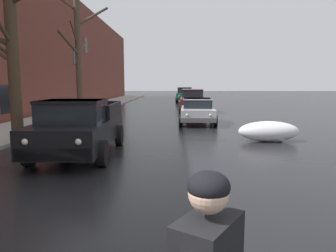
# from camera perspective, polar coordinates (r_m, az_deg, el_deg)

# --- Properties ---
(left_sidewalk_slab) EXTENTS (3.40, 80.00, 0.13)m
(left_sidewalk_slab) POSITION_cam_1_polar(r_m,az_deg,el_deg) (19.92, -21.03, 0.94)
(left_sidewalk_slab) COLOR #A8A399
(left_sidewalk_slab) RESTS_ON ground
(brick_townhouse_facade) EXTENTS (0.63, 80.00, 10.37)m
(brick_townhouse_facade) POSITION_cam_1_polar(r_m,az_deg,el_deg) (20.97, -27.48, 14.95)
(brick_townhouse_facade) COLOR brown
(brick_townhouse_facade) RESTS_ON ground
(snow_bank_near_corner_left) EXTENTS (1.99, 1.35, 0.64)m
(snow_bank_near_corner_left) POSITION_cam_1_polar(r_m,az_deg,el_deg) (16.63, -17.87, 0.58)
(snow_bank_near_corner_left) COLOR white
(snow_bank_near_corner_left) RESTS_ON ground
(snow_bank_mid_block_left) EXTENTS (2.87, 1.36, 0.87)m
(snow_bank_mid_block_left) POSITION_cam_1_polar(r_m,az_deg,el_deg) (17.27, -19.08, 1.26)
(snow_bank_mid_block_left) COLOR white
(snow_bank_mid_block_left) RESTS_ON ground
(snow_bank_near_corner_right) EXTENTS (2.33, 1.00, 0.79)m
(snow_bank_near_corner_right) POSITION_cam_1_polar(r_m,az_deg,el_deg) (12.79, 17.84, -0.97)
(snow_bank_near_corner_right) COLOR white
(snow_bank_near_corner_right) RESTS_ON ground
(bare_tree_second_along_sidewalk) EXTENTS (4.04, 2.22, 6.00)m
(bare_tree_second_along_sidewalk) POSITION_cam_1_polar(r_m,az_deg,el_deg) (12.99, -26.52, 11.30)
(bare_tree_second_along_sidewalk) COLOR #423323
(bare_tree_second_along_sidewalk) RESTS_ON ground
(bare_tree_mid_block) EXTENTS (3.40, 3.72, 7.85)m
(bare_tree_mid_block) POSITION_cam_1_polar(r_m,az_deg,el_deg) (20.35, -15.98, 12.28)
(bare_tree_mid_block) COLOR #4C3D2D
(bare_tree_mid_block) RESTS_ON ground
(pickup_truck_black_approaching_near_lane) EXTENTS (2.31, 5.08, 1.76)m
(pickup_truck_black_approaching_near_lane) POSITION_cam_1_polar(r_m,az_deg,el_deg) (10.12, -15.83, -0.22)
(pickup_truck_black_approaching_near_lane) COLOR black
(pickup_truck_black_approaching_near_lane) RESTS_ON ground
(sedan_silver_parked_kerbside_close) EXTENTS (2.09, 4.05, 1.42)m
(sedan_silver_parked_kerbside_close) POSITION_cam_1_polar(r_m,az_deg,el_deg) (17.63, 5.34, 2.86)
(sedan_silver_parked_kerbside_close) COLOR #B7B7BC
(sedan_silver_parked_kerbside_close) RESTS_ON ground
(suv_maroon_parked_kerbside_mid) EXTENTS (2.10, 4.66, 1.82)m
(suv_maroon_parked_kerbside_mid) POSITION_cam_1_polar(r_m,az_deg,el_deg) (24.42, 4.41, 4.75)
(suv_maroon_parked_kerbside_mid) COLOR maroon
(suv_maroon_parked_kerbside_mid) RESTS_ON ground
(sedan_grey_parked_far_down_block) EXTENTS (2.11, 3.99, 1.42)m
(sedan_grey_parked_far_down_block) POSITION_cam_1_polar(r_m,az_deg,el_deg) (32.46, 4.18, 5.04)
(sedan_grey_parked_far_down_block) COLOR slate
(sedan_grey_parked_far_down_block) RESTS_ON ground
(suv_green_queued_behind_truck) EXTENTS (2.36, 4.52, 1.82)m
(suv_green_queued_behind_truck) POSITION_cam_1_polar(r_m,az_deg,el_deg) (38.98, 3.10, 5.84)
(suv_green_queued_behind_truck) COLOR #1E5633
(suv_green_queued_behind_truck) RESTS_ON ground
(sedan_white_at_far_intersection) EXTENTS (2.08, 4.35, 1.42)m
(sedan_white_at_far_intersection) POSITION_cam_1_polar(r_m,az_deg,el_deg) (46.77, 3.30, 5.85)
(sedan_white_at_far_intersection) COLOR silver
(sedan_white_at_far_intersection) RESTS_ON ground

